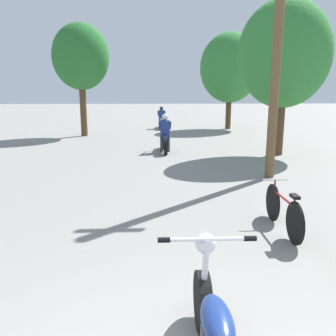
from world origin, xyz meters
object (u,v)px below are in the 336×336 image
(roadside_tree_right_near, at_px, (284,54))
(motorcycle_rider_far, at_px, (162,120))
(roadside_tree_right_far, at_px, (230,68))
(roadside_tree_left, at_px, (81,57))
(bicycle_parked, at_px, (283,210))
(utility_pole, at_px, (277,46))
(motorcycle_rider_lead, at_px, (165,137))

(roadside_tree_right_near, distance_m, motorcycle_rider_far, 10.39)
(roadside_tree_right_far, bearing_deg, roadside_tree_right_near, -90.08)
(roadside_tree_left, bearing_deg, roadside_tree_right_far, 21.07)
(roadside_tree_right_near, xyz_separation_m, bicycle_parked, (-2.39, -7.07, -3.12))
(motorcycle_rider_far, bearing_deg, utility_pole, -78.26)
(utility_pole, xyz_separation_m, bicycle_parked, (-0.99, -3.71, -3.02))
(roadside_tree_right_near, height_order, bicycle_parked, roadside_tree_right_near)
(utility_pole, relative_size, motorcycle_rider_lead, 3.25)
(utility_pole, relative_size, roadside_tree_right_far, 1.18)
(motorcycle_rider_far, bearing_deg, roadside_tree_left, -140.04)
(roadside_tree_right_far, bearing_deg, motorcycle_rider_lead, -116.97)
(utility_pole, xyz_separation_m, motorcycle_rider_far, (-2.59, 12.48, -2.87))
(roadside_tree_left, height_order, motorcycle_rider_lead, roadside_tree_left)
(bicycle_parked, bearing_deg, motorcycle_rider_lead, 102.00)
(roadside_tree_left, bearing_deg, motorcycle_rider_lead, -51.24)
(utility_pole, distance_m, motorcycle_rider_lead, 5.71)
(roadside_tree_right_far, bearing_deg, bicycle_parked, -98.59)
(roadside_tree_right_near, height_order, motorcycle_rider_far, roadside_tree_right_near)
(roadside_tree_right_near, height_order, motorcycle_rider_lead, roadside_tree_right_near)
(roadside_tree_right_near, distance_m, roadside_tree_right_far, 8.84)
(roadside_tree_right_near, xyz_separation_m, motorcycle_rider_lead, (-4.07, 0.82, -2.94))
(motorcycle_rider_lead, height_order, bicycle_parked, motorcycle_rider_lead)
(utility_pole, bearing_deg, motorcycle_rider_far, 101.74)
(bicycle_parked, bearing_deg, roadside_tree_right_near, 71.32)
(roadside_tree_right_far, height_order, bicycle_parked, roadside_tree_right_far)
(utility_pole, distance_m, roadside_tree_right_near, 3.64)
(roadside_tree_left, bearing_deg, roadside_tree_right_near, -35.61)
(motorcycle_rider_lead, bearing_deg, bicycle_parked, -78.00)
(motorcycle_rider_far, bearing_deg, roadside_tree_right_near, -66.33)
(bicycle_parked, bearing_deg, motorcycle_rider_far, 95.67)
(roadside_tree_left, distance_m, motorcycle_rider_far, 6.23)
(utility_pole, distance_m, roadside_tree_left, 11.27)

